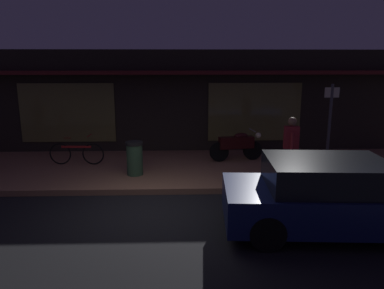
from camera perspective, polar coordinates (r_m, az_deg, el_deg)
ground_plane at (r=8.23m, az=-6.19°, el=-10.24°), size 60.00×60.00×0.00m
sidewalk_slab at (r=11.03m, az=-5.07°, el=-3.78°), size 18.00×4.00×0.15m
storefront_building at (r=14.03m, az=-4.46°, el=6.99°), size 18.00×3.30×3.60m
motorcycle at (r=11.60m, az=7.04°, el=-0.08°), size 1.70×0.59×0.97m
bicycle_parked at (r=11.63m, az=-17.49°, el=-1.26°), size 1.66×0.42×0.91m
person_bystander at (r=9.87m, az=15.08°, el=-0.43°), size 0.41×0.62×1.67m
sign_post at (r=11.96m, az=20.62°, el=3.80°), size 0.44×0.09×2.40m
trash_bin at (r=10.19m, az=-8.90°, el=-2.10°), size 0.48×0.48×0.93m
parked_car_near at (r=7.51m, az=20.69°, el=-7.56°), size 4.20×2.01×1.42m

